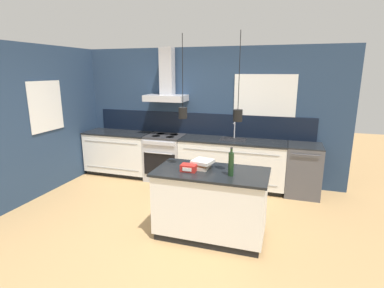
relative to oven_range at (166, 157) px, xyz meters
The scene contains 11 objects.
ground_plane 1.85m from the oven_range, 69.92° to the right, with size 16.00×16.00×0.00m, color tan.
wall_back 1.12m from the oven_range, 28.15° to the left, with size 5.60×2.30×2.60m.
wall_left 2.23m from the oven_range, 151.40° to the right, with size 0.08×3.80×2.60m.
counter_run_left 1.06m from the oven_range, behind, with size 1.39×0.64×0.91m.
counter_run_sink 1.35m from the oven_range, ahead, with size 1.98×0.64×1.24m.
oven_range is the anchor object (origin of this frame).
dishwasher 2.62m from the oven_range, ahead, with size 0.58×0.65×0.91m.
kitchen_island 2.30m from the oven_range, 52.50° to the right, with size 1.45×0.77×0.91m.
bottle_on_island 2.62m from the oven_range, 49.08° to the right, with size 0.07×0.07×0.36m.
book_stack 2.22m from the oven_range, 54.30° to the right, with size 0.29×0.30×0.12m.
red_supply_box 2.28m from the oven_range, 59.60° to the right, with size 0.20×0.14×0.09m.
Camera 1 is at (1.65, -3.69, 2.16)m, focal length 28.00 mm.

